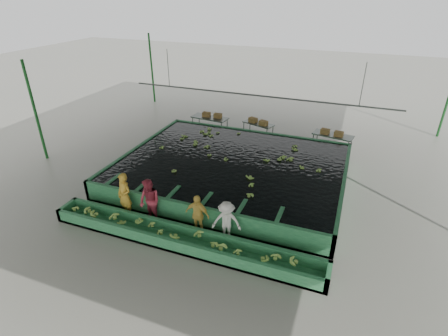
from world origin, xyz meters
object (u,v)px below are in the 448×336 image
at_px(packing_table_right, 332,143).
at_px(box_stack_mid, 258,124).
at_px(worker_d, 226,222).
at_px(box_stack_left, 212,117).
at_px(packing_table_left, 210,125).
at_px(worker_a, 125,195).
at_px(box_stack_right, 332,135).
at_px(worker_b, 150,202).
at_px(sorting_trough, 181,239).
at_px(worker_c, 197,215).
at_px(packing_table_mid, 258,130).
at_px(flotation_tank, 232,169).

height_order(packing_table_right, box_stack_mid, box_stack_mid).
distance_m(worker_d, box_stack_left, 10.20).
height_order(packing_table_left, box_stack_left, box_stack_left).
height_order(worker_a, box_stack_mid, worker_a).
bearing_deg(box_stack_right, box_stack_mid, 172.62).
height_order(packing_table_right, box_stack_right, box_stack_right).
bearing_deg(box_stack_left, worker_d, -64.37).
relative_size(worker_b, worker_d, 1.14).
xyz_separation_m(sorting_trough, box_stack_right, (3.92, 9.80, 0.70)).
bearing_deg(box_stack_mid, worker_d, -80.19).
xyz_separation_m(worker_c, packing_table_right, (3.73, 9.08, -0.32)).
distance_m(worker_a, box_stack_right, 11.22).
bearing_deg(packing_table_left, packing_table_right, -0.45).
height_order(sorting_trough, packing_table_mid, packing_table_mid).
bearing_deg(worker_b, sorting_trough, -7.39).
xyz_separation_m(worker_c, box_stack_mid, (-0.55, 9.55, 0.03)).
height_order(flotation_tank, box_stack_left, box_stack_left).
distance_m(worker_b, packing_table_left, 9.27).
relative_size(worker_a, box_stack_left, 1.55).
xyz_separation_m(packing_table_right, box_stack_mid, (-4.28, 0.47, 0.36)).
xyz_separation_m(worker_a, box_stack_mid, (2.48, 9.55, -0.08)).
distance_m(flotation_tank, packing_table_left, 5.78).
bearing_deg(packing_table_right, worker_c, -112.33).
bearing_deg(worker_c, worker_b, -176.08).
bearing_deg(worker_d, worker_b, 165.85).
height_order(worker_d, box_stack_mid, worker_d).
height_order(packing_table_left, box_stack_right, box_stack_right).
distance_m(worker_a, worker_d, 4.14).
bearing_deg(box_stack_mid, worker_a, -104.59).
xyz_separation_m(packing_table_mid, packing_table_right, (4.28, -0.54, 0.06)).
bearing_deg(box_stack_right, worker_d, -105.87).
distance_m(box_stack_mid, box_stack_right, 4.25).
distance_m(sorting_trough, box_stack_mid, 10.37).
xyz_separation_m(packing_table_mid, box_stack_left, (-2.76, -0.43, 0.58)).
bearing_deg(worker_d, box_stack_left, 101.48).
height_order(worker_a, packing_table_right, worker_a).
distance_m(worker_c, worker_d, 1.10).
xyz_separation_m(packing_table_mid, box_stack_mid, (-0.00, -0.08, 0.42)).
height_order(worker_b, packing_table_left, worker_b).
bearing_deg(box_stack_left, box_stack_right, -1.58).
relative_size(worker_d, box_stack_right, 1.33).
height_order(worker_b, packing_table_mid, worker_b).
relative_size(worker_c, worker_d, 1.02).
distance_m(flotation_tank, packing_table_mid, 5.33).
bearing_deg(packing_table_left, packing_table_mid, 9.59).
relative_size(packing_table_right, box_stack_mid, 1.70).
distance_m(worker_a, box_stack_mid, 9.87).
distance_m(box_stack_left, box_stack_mid, 2.79).
distance_m(packing_table_mid, box_stack_mid, 0.42).
xyz_separation_m(worker_d, packing_table_mid, (-1.65, 9.62, -0.37)).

